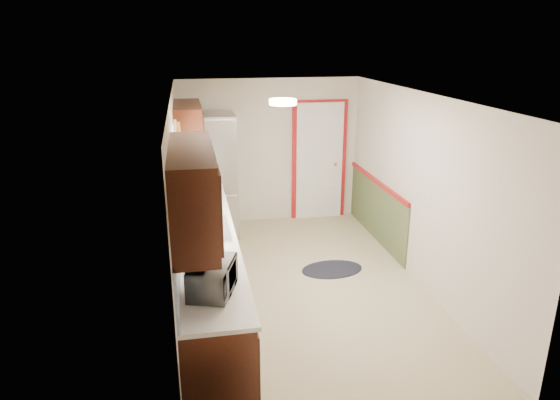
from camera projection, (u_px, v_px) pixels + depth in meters
name	position (u px, v px, depth m)	size (l,w,h in m)	color
room_shell	(304.00, 197.00, 6.00)	(3.20, 5.20, 2.52)	tan
kitchen_run	(203.00, 243.00, 5.63)	(0.63, 4.00, 2.20)	#34150B
back_wall_trim	(331.00, 171.00, 8.33)	(1.12, 2.30, 2.08)	maroon
ceiling_fixture	(283.00, 102.00, 5.40)	(0.30, 0.30, 0.06)	#FFD88C
microwave	(212.00, 275.00, 4.24)	(0.50, 0.28, 0.34)	white
refrigerator	(210.00, 175.00, 7.81)	(0.81, 0.80, 1.92)	#B7B7BC
rug	(332.00, 269.00, 6.81)	(0.85, 0.55, 0.01)	black
cooktop	(201.00, 188.00, 7.18)	(0.51, 0.62, 0.02)	black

